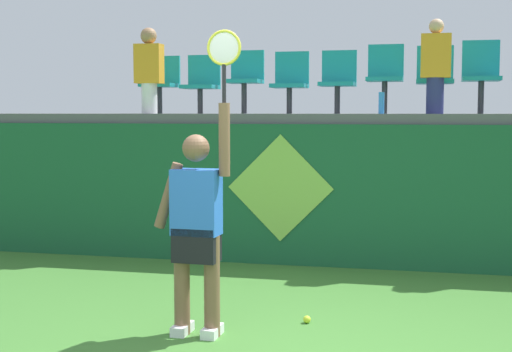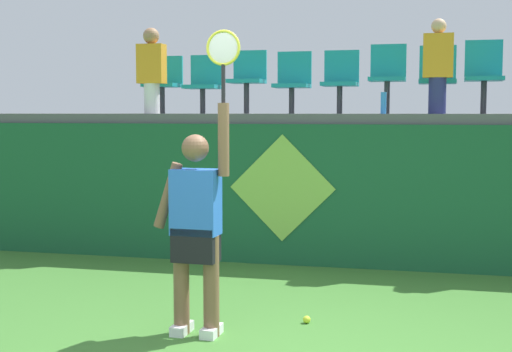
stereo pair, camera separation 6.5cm
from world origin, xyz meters
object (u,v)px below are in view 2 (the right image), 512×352
(stadium_chair_1, at_px, (204,82))
(spectator_1, at_px, (438,65))
(stadium_chair_6, at_px, (438,76))
(spectator_0, at_px, (152,69))
(stadium_chair_3, at_px, (293,80))
(stadium_chair_0, at_px, (164,81))
(stadium_chair_5, at_px, (388,74))
(water_bottle, at_px, (384,103))
(stadium_chair_2, at_px, (248,77))
(stadium_chair_7, at_px, (484,72))
(stadium_chair_4, at_px, (341,79))
(tennis_ball, at_px, (307,320))
(tennis_player, at_px, (197,223))

(stadium_chair_1, distance_m, spectator_1, 3.01)
(stadium_chair_6, height_order, spectator_0, spectator_0)
(stadium_chair_3, relative_size, spectator_0, 0.73)
(stadium_chair_1, distance_m, spectator_0, 0.73)
(stadium_chair_0, distance_m, spectator_1, 3.56)
(stadium_chair_5, bearing_deg, spectator_1, -37.08)
(water_bottle, height_order, spectator_1, spectator_1)
(water_bottle, xyz_separation_m, stadium_chair_1, (-2.36, 0.55, 0.29))
(stadium_chair_2, height_order, stadium_chair_7, stadium_chair_7)
(stadium_chair_4, xyz_separation_m, stadium_chair_5, (0.58, -0.00, 0.05))
(stadium_chair_6, bearing_deg, stadium_chair_7, 0.22)
(tennis_ball, relative_size, stadium_chair_2, 0.08)
(tennis_player, xyz_separation_m, water_bottle, (1.28, 3.08, 1.00))
(spectator_1, bearing_deg, water_bottle, -170.51)
(tennis_ball, xyz_separation_m, stadium_chair_1, (-1.90, 3.10, 2.18))
(stadium_chair_5, bearing_deg, stadium_chair_2, -179.88)
(stadium_chair_7, xyz_separation_m, spectator_1, (-0.54, -0.46, 0.07))
(stadium_chair_3, bearing_deg, stadium_chair_6, -0.01)
(tennis_ball, bearing_deg, stadium_chair_1, 121.51)
(tennis_player, distance_m, stadium_chair_1, 4.01)
(tennis_ball, xyz_separation_m, stadium_chair_6, (1.07, 3.11, 2.23))
(tennis_player, height_order, tennis_ball, tennis_player)
(stadium_chair_5, bearing_deg, water_bottle, -90.91)
(stadium_chair_6, bearing_deg, stadium_chair_2, -179.87)
(stadium_chair_5, relative_size, stadium_chair_7, 0.97)
(stadium_chair_4, relative_size, stadium_chair_5, 0.93)
(stadium_chair_5, bearing_deg, tennis_ball, -98.60)
(tennis_player, bearing_deg, stadium_chair_3, 88.46)
(tennis_ball, distance_m, stadium_chair_7, 4.17)
(tennis_player, bearing_deg, spectator_1, 59.32)
(tennis_player, relative_size, tennis_ball, 37.33)
(stadium_chair_3, relative_size, stadium_chair_6, 0.95)
(tennis_player, relative_size, stadium_chair_3, 3.09)
(stadium_chair_2, xyz_separation_m, stadium_chair_3, (0.59, 0.01, -0.04))
(spectator_0, bearing_deg, water_bottle, -2.24)
(stadium_chair_6, relative_size, stadium_chair_7, 0.94)
(stadium_chair_0, xyz_separation_m, stadium_chair_3, (1.74, 0.01, -0.00))
(water_bottle, bearing_deg, stadium_chair_5, 89.09)
(tennis_player, xyz_separation_m, stadium_chair_5, (1.29, 3.63, 1.37))
(tennis_ball, bearing_deg, stadium_chair_0, 128.48)
(water_bottle, xyz_separation_m, spectator_1, (0.61, 0.10, 0.44))
(tennis_player, bearing_deg, stadium_chair_2, 97.74)
(stadium_chair_7, bearing_deg, stadium_chair_6, -179.78)
(water_bottle, bearing_deg, tennis_ball, -100.24)
(stadium_chair_2, distance_m, stadium_chair_7, 2.92)
(tennis_player, height_order, stadium_chair_7, stadium_chair_7)
(stadium_chair_7, bearing_deg, stadium_chair_5, -179.82)
(spectator_1, bearing_deg, stadium_chair_0, 172.77)
(water_bottle, height_order, stadium_chair_3, stadium_chair_3)
(spectator_0, distance_m, spectator_1, 3.53)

